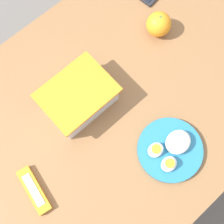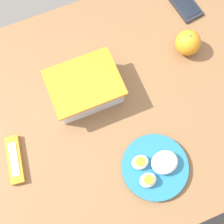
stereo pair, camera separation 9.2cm
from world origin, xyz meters
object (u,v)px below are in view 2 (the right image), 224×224
Objects in this scene: candy_bar at (15,160)px; cell_phone at (183,3)px; food_container at (85,88)px; rice_plate at (156,167)px; orange_fruit at (188,43)px.

cell_phone is at bearing 23.19° from candy_bar.
cell_phone is (0.42, 0.18, -0.03)m from food_container.
food_container is at bearing -157.30° from cell_phone.
cell_phone is at bearing 55.51° from rice_plate.
rice_plate is at bearing -70.87° from food_container.
food_container is 1.45× the size of candy_bar.
food_container is 1.09× the size of rice_plate.
orange_fruit is 0.18m from cell_phone.
food_container is 0.31m from rice_plate.
orange_fruit is at bearing -114.07° from cell_phone.
rice_plate is 0.41m from candy_bar.
orange_fruit is (0.35, 0.02, 0.00)m from food_container.
food_container reaches higher than rice_plate.
food_container is 0.29m from candy_bar.
food_container is 0.46m from cell_phone.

